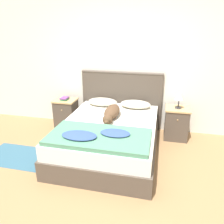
# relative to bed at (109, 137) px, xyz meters

# --- Properties ---
(ground_plane) EXTENTS (16.00, 16.00, 0.00)m
(ground_plane) POSITION_rel_bed_xyz_m (0.12, -1.05, -0.26)
(ground_plane) COLOR #997047
(wall_back) EXTENTS (9.00, 0.06, 2.55)m
(wall_back) POSITION_rel_bed_xyz_m (0.12, 1.08, 1.02)
(wall_back) COLOR silver
(wall_back) RESTS_ON ground_plane
(bed) EXTENTS (1.52, 1.98, 0.53)m
(bed) POSITION_rel_bed_xyz_m (0.00, 0.00, 0.00)
(bed) COLOR #4C4238
(bed) RESTS_ON ground_plane
(headboard) EXTENTS (1.60, 0.06, 1.16)m
(headboard) POSITION_rel_bed_xyz_m (0.00, 1.01, 0.34)
(headboard) COLOR #4C4238
(headboard) RESTS_ON ground_plane
(nightstand_left) EXTENTS (0.43, 0.40, 0.60)m
(nightstand_left) POSITION_rel_bed_xyz_m (-1.09, 0.74, 0.04)
(nightstand_left) COLOR #4C4238
(nightstand_left) RESTS_ON ground_plane
(nightstand_right) EXTENTS (0.43, 0.40, 0.60)m
(nightstand_right) POSITION_rel_bed_xyz_m (1.09, 0.74, 0.04)
(nightstand_right) COLOR #4C4238
(nightstand_right) RESTS_ON ground_plane
(pillow_left) EXTENTS (0.57, 0.34, 0.14)m
(pillow_left) POSITION_rel_bed_xyz_m (-0.32, 0.77, 0.34)
(pillow_left) COLOR beige
(pillow_left) RESTS_ON bed
(pillow_right) EXTENTS (0.57, 0.34, 0.14)m
(pillow_right) POSITION_rel_bed_xyz_m (0.32, 0.77, 0.34)
(pillow_right) COLOR beige
(pillow_right) RESTS_ON bed
(quilt) EXTENTS (1.38, 0.73, 0.11)m
(quilt) POSITION_rel_bed_xyz_m (-0.01, -0.58, 0.31)
(quilt) COLOR #4C8466
(quilt) RESTS_ON bed
(dog) EXTENTS (0.24, 0.79, 0.19)m
(dog) POSITION_rel_bed_xyz_m (-0.01, 0.20, 0.36)
(dog) COLOR brown
(dog) RESTS_ON bed
(book_stack) EXTENTS (0.14, 0.21, 0.05)m
(book_stack) POSITION_rel_bed_xyz_m (-1.09, 0.72, 0.36)
(book_stack) COLOR #337547
(book_stack) RESTS_ON nightstand_left
(table_lamp) EXTENTS (0.17, 0.17, 0.32)m
(table_lamp) POSITION_rel_bed_xyz_m (1.09, 0.73, 0.56)
(table_lamp) COLOR #2D2D33
(table_lamp) RESTS_ON nightstand_right
(rug) EXTENTS (1.09, 0.65, 0.00)m
(rug) POSITION_rel_bed_xyz_m (-1.37, -0.49, -0.26)
(rug) COLOR #335B70
(rug) RESTS_ON ground_plane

